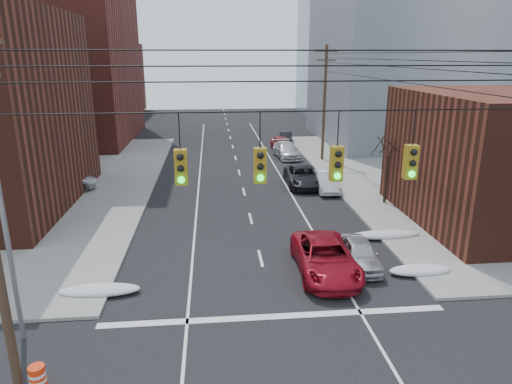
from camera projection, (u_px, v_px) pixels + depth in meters
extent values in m
cube|color=maroon|center=(15.00, 9.00, 51.29)|extent=(24.00, 20.00, 30.00)
cube|color=#482015|center=(72.00, 79.00, 78.47)|extent=(22.00, 18.00, 12.00)
cube|color=gray|center=(421.00, 33.00, 52.47)|extent=(22.00, 20.00, 25.00)
cube|color=gray|center=(364.00, 49.00, 77.86)|extent=(20.00, 18.00, 22.00)
cylinder|color=#473323|center=(324.00, 105.00, 43.71)|extent=(0.28, 0.28, 11.00)
cube|color=#473323|center=(327.00, 51.00, 42.29)|extent=(2.20, 0.12, 0.12)
cube|color=#473323|center=(326.00, 60.00, 42.52)|extent=(1.80, 0.12, 0.12)
cylinder|color=black|center=(296.00, 111.00, 12.48)|extent=(17.00, 0.04, 0.04)
cylinder|color=black|center=(179.00, 131.00, 12.33)|extent=(0.03, 0.03, 1.00)
cube|color=olive|center=(181.00, 167.00, 12.62)|extent=(0.35, 0.30, 1.00)
sphere|color=black|center=(180.00, 157.00, 12.37)|extent=(0.20, 0.20, 0.20)
sphere|color=black|center=(181.00, 169.00, 12.46)|extent=(0.20, 0.20, 0.20)
sphere|color=#0CE526|center=(181.00, 180.00, 12.55)|extent=(0.20, 0.20, 0.20)
cylinder|color=black|center=(260.00, 130.00, 12.54)|extent=(0.03, 0.03, 1.00)
cube|color=olive|center=(260.00, 165.00, 12.82)|extent=(0.35, 0.30, 1.00)
sphere|color=black|center=(261.00, 156.00, 12.57)|extent=(0.20, 0.20, 0.20)
sphere|color=black|center=(261.00, 167.00, 12.66)|extent=(0.20, 0.20, 0.20)
sphere|color=#0CE526|center=(261.00, 178.00, 12.75)|extent=(0.20, 0.20, 0.20)
cylinder|color=black|center=(338.00, 129.00, 12.74)|extent=(0.03, 0.03, 1.00)
cube|color=olive|center=(336.00, 164.00, 13.03)|extent=(0.35, 0.30, 1.00)
sphere|color=black|center=(339.00, 154.00, 12.77)|extent=(0.20, 0.20, 0.20)
sphere|color=black|center=(338.00, 165.00, 12.87)|extent=(0.20, 0.20, 0.20)
sphere|color=#0CE526|center=(337.00, 176.00, 12.96)|extent=(0.20, 0.20, 0.20)
cylinder|color=black|center=(414.00, 128.00, 12.94)|extent=(0.03, 0.03, 1.00)
cube|color=olive|center=(410.00, 162.00, 13.23)|extent=(0.35, 0.30, 1.00)
sphere|color=black|center=(414.00, 152.00, 12.98)|extent=(0.20, 0.20, 0.20)
sphere|color=black|center=(413.00, 163.00, 13.07)|extent=(0.20, 0.20, 0.20)
sphere|color=#0CE526|center=(412.00, 174.00, 13.16)|extent=(0.20, 0.20, 0.20)
cylinder|color=gray|center=(5.00, 224.00, 15.64)|extent=(0.18, 0.18, 9.00)
cylinder|color=black|center=(386.00, 180.00, 31.55)|extent=(0.20, 0.20, 3.50)
cylinder|color=black|center=(394.00, 147.00, 31.03)|extent=(0.27, 0.82, 1.19)
cylinder|color=black|center=(389.00, 144.00, 31.42)|extent=(1.17, 0.54, 1.38)
cylinder|color=black|center=(379.00, 144.00, 31.51)|extent=(1.44, 1.00, 1.48)
cylinder|color=black|center=(383.00, 147.00, 30.90)|extent=(0.17, 0.84, 1.19)
cylinder|color=black|center=(385.00, 147.00, 30.42)|extent=(0.82, 0.99, 1.40)
cylinder|color=black|center=(395.00, 148.00, 30.04)|extent=(1.74, 0.21, 1.43)
cylinder|color=black|center=(395.00, 148.00, 30.70)|extent=(0.48, 0.73, 1.20)
ellipsoid|color=silver|center=(100.00, 290.00, 19.94)|extent=(3.50, 1.08, 0.42)
ellipsoid|color=silver|center=(420.00, 270.00, 21.79)|extent=(3.00, 1.08, 0.42)
ellipsoid|color=silver|center=(385.00, 235.00, 26.08)|extent=(4.00, 1.08, 0.42)
imported|color=maroon|center=(325.00, 257.00, 21.77)|extent=(2.79, 5.84, 1.61)
imported|color=#B4B4B9|center=(360.00, 254.00, 22.51)|extent=(1.84, 4.03, 1.34)
imported|color=silver|center=(327.00, 181.00, 35.15)|extent=(1.90, 4.59, 1.48)
imported|color=black|center=(303.00, 176.00, 36.41)|extent=(2.70, 5.58, 1.53)
imported|color=silver|center=(287.00, 150.00, 46.42)|extent=(2.63, 5.49, 1.54)
imported|color=maroon|center=(282.00, 144.00, 49.86)|extent=(2.29, 4.64, 1.52)
imported|color=black|center=(286.00, 137.00, 54.20)|extent=(1.86, 4.13, 1.32)
imported|color=silver|center=(59.00, 181.00, 34.44)|extent=(6.00, 3.91, 1.53)
imported|color=black|center=(10.00, 198.00, 30.85)|extent=(4.66, 2.56, 1.28)
imported|color=#B6B6BB|center=(0.00, 186.00, 33.38)|extent=(4.56, 2.64, 1.46)
cylinder|color=#FF340D|center=(38.00, 379.00, 14.15)|extent=(0.65, 0.65, 0.89)
cylinder|color=white|center=(37.00, 374.00, 14.10)|extent=(0.66, 0.66, 0.11)
cylinder|color=white|center=(38.00, 380.00, 14.16)|extent=(0.66, 0.66, 0.11)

